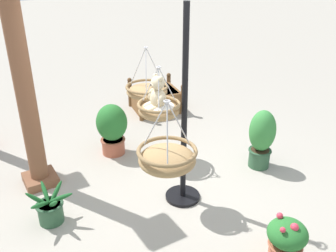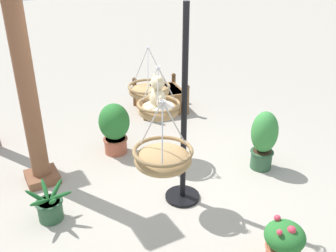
{
  "view_description": "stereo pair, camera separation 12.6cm",
  "coord_description": "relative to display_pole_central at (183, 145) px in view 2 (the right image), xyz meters",
  "views": [
    {
      "loc": [
        -3.46,
        2.17,
        2.94
      ],
      "look_at": [
        -0.02,
        0.09,
        0.97
      ],
      "focal_mm": 40.02,
      "sensor_mm": 36.0,
      "label": 1
    },
    {
      "loc": [
        -3.52,
        2.06,
        2.94
      ],
      "look_at": [
        -0.02,
        0.09,
        0.97
      ],
      "focal_mm": 40.02,
      "sensor_mm": 36.0,
      "label": 2
    }
  ],
  "objects": [
    {
      "name": "ground_plane",
      "position": [
        0.2,
        0.02,
        -0.77
      ],
      "size": [
        40.0,
        40.0,
        0.0
      ],
      "primitive_type": "plane",
      "color": "#A8A093"
    },
    {
      "name": "display_pole_central",
      "position": [
        0.0,
        0.0,
        0.0
      ],
      "size": [
        0.44,
        0.44,
        2.47
      ],
      "color": "black",
      "rests_on": "ground"
    },
    {
      "name": "hanging_basket_with_teddy",
      "position": [
        0.15,
        0.25,
        0.46
      ],
      "size": [
        0.5,
        0.5,
        0.61
      ],
      "color": "#A37F51"
    },
    {
      "name": "teddy_bear",
      "position": [
        0.15,
        0.27,
        0.64
      ],
      "size": [
        0.28,
        0.25,
        0.41
      ],
      "color": "beige"
    },
    {
      "name": "hanging_basket_left_high",
      "position": [
        -0.83,
        0.73,
        0.47
      ],
      "size": [
        0.54,
        0.54,
        0.66
      ],
      "color": "#A37F51"
    },
    {
      "name": "hanging_basket_right_low",
      "position": [
        1.16,
        -0.13,
        0.29
      ],
      "size": [
        0.6,
        0.6,
        0.72
      ],
      "color": "#A37F51"
    },
    {
      "name": "greenhouse_pillar_left",
      "position": [
        1.27,
        1.48,
        0.56
      ],
      "size": [
        0.44,
        0.44,
        2.77
      ],
      "color": "brown",
      "rests_on": "ground"
    },
    {
      "name": "wooden_planter_box",
      "position": [
        2.63,
        -1.09,
        -0.54
      ],
      "size": [
        0.95,
        1.02,
        0.59
      ],
      "color": "brown",
      "rests_on": "ground"
    },
    {
      "name": "potted_plant_flowering_red",
      "position": [
        0.41,
        1.57,
        -0.6
      ],
      "size": [
        0.53,
        0.51,
        0.44
      ],
      "color": "#2D5638",
      "rests_on": "ground"
    },
    {
      "name": "potted_plant_tall_leafy",
      "position": [
        0.06,
        -1.37,
        -0.3
      ],
      "size": [
        0.37,
        0.37,
        0.88
      ],
      "color": "#2D5638",
      "rests_on": "ground"
    },
    {
      "name": "potted_plant_bushy_green",
      "position": [
        -1.42,
        -0.31,
        -0.5
      ],
      "size": [
        0.41,
        0.41,
        0.52
      ],
      "color": "#BC6042",
      "rests_on": "ground"
    },
    {
      "name": "potted_plant_small_succulent",
      "position": [
        1.51,
        0.29,
        -0.34
      ],
      "size": [
        0.47,
        0.47,
        0.81
      ],
      "color": "#AD563D",
      "rests_on": "ground"
    }
  ]
}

